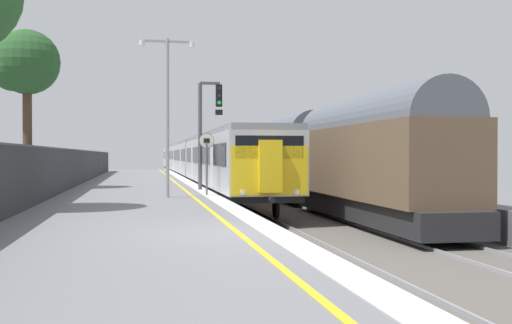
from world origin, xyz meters
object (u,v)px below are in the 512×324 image
Objects in this scene: background_tree_centre at (24,65)px; platform_lamp_mid at (167,104)px; signal_gantry at (206,122)px; speed_limit_sign at (207,155)px; freight_train_adjacent_track at (320,155)px; commuter_train_at_platform at (193,159)px.

platform_lamp_mid is at bearing -48.77° from background_tree_centre.
background_tree_centre reaches higher than signal_gantry.
background_tree_centre is (-6.24, 7.12, 2.27)m from platform_lamp_mid.
signal_gantry is at bearing 84.30° from speed_limit_sign.
platform_lamp_mid reaches higher than signal_gantry.
background_tree_centre is (-13.64, 1.61, 4.10)m from freight_train_adjacent_track.
platform_lamp_mid is (-3.40, -29.67, 2.14)m from commuter_train_at_platform.
commuter_train_at_platform is 28.58m from speed_limit_sign.
commuter_train_at_platform is 13.18× the size of signal_gantry.
speed_limit_sign is 10.65m from background_tree_centre.
signal_gantry is at bearing -93.40° from commuter_train_at_platform.
signal_gantry is 8.86m from background_tree_centre.
freight_train_adjacent_track is 4.54× the size of platform_lamp_mid.
signal_gantry reaches higher than freight_train_adjacent_track.
freight_train_adjacent_track is at bearing -80.59° from commuter_train_at_platform.
signal_gantry is at bearing -14.93° from background_tree_centre.
platform_lamp_mid is (-7.40, -5.51, 1.83)m from freight_train_adjacent_track.
speed_limit_sign is (-5.85, -4.36, -0.03)m from freight_train_adjacent_track.
background_tree_centre reaches higher than speed_limit_sign.
platform_lamp_mid reaches higher than freight_train_adjacent_track.
background_tree_centre is (-9.64, -22.55, 4.41)m from commuter_train_at_platform.
commuter_train_at_platform is at bearing 86.30° from speed_limit_sign.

